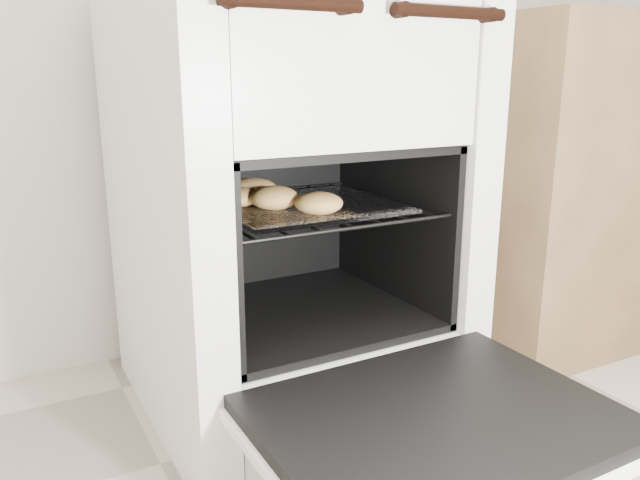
{
  "coord_description": "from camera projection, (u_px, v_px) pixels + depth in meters",
  "views": [
    {
      "loc": [
        -0.57,
        -0.03,
        0.73
      ],
      "look_at": [
        -0.0,
        1.0,
        0.41
      ],
      "focal_mm": 35.0,
      "sensor_mm": 36.0,
      "label": 1
    }
  ],
  "objects": [
    {
      "name": "stove",
      "position": [
        286.0,
        201.0,
        1.34
      ],
      "size": [
        0.62,
        0.69,
        0.95
      ],
      "color": "silver",
      "rests_on": "ground"
    },
    {
      "name": "oven_door",
      "position": [
        436.0,
        424.0,
        0.96
      ],
      "size": [
        0.56,
        0.43,
        0.04
      ],
      "color": "black",
      "rests_on": "stove"
    },
    {
      "name": "oven_rack",
      "position": [
        301.0,
        207.0,
        1.28
      ],
      "size": [
        0.45,
        0.43,
        0.01
      ],
      "color": "black",
      "rests_on": "stove"
    },
    {
      "name": "foil_sheet",
      "position": [
        305.0,
        206.0,
        1.26
      ],
      "size": [
        0.35,
        0.31,
        0.01
      ],
      "primitive_type": "cube",
      "color": "silver",
      "rests_on": "oven_rack"
    },
    {
      "name": "baked_rolls",
      "position": [
        265.0,
        194.0,
        1.25
      ],
      "size": [
        0.21,
        0.3,
        0.05
      ],
      "color": "#E0A159",
      "rests_on": "foil_sheet"
    },
    {
      "name": "counter",
      "position": [
        580.0,
        178.0,
        1.83
      ],
      "size": [
        0.88,
        0.6,
        0.87
      ],
      "primitive_type": "cube",
      "rotation": [
        0.0,
        0.0,
        -0.02
      ],
      "color": "brown",
      "rests_on": "ground"
    }
  ]
}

